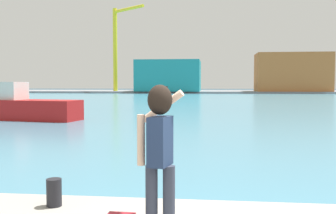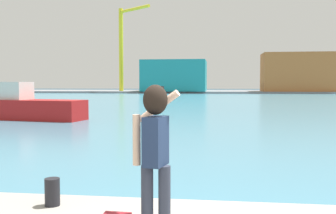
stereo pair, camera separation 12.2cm
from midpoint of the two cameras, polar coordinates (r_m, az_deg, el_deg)
ground_plane at (r=53.78m, az=6.43°, el=1.06°), size 220.00×220.00×0.00m
harbor_water at (r=55.78m, az=6.42°, el=1.16°), size 140.00×100.00×0.02m
far_shore_dock at (r=95.76m, az=6.40°, el=2.26°), size 140.00×20.00×0.45m
person_photographer at (r=4.40m, az=-2.07°, el=-5.50°), size 0.53×0.57×1.74m
harbor_bollard at (r=5.89m, az=-17.06°, el=-11.98°), size 0.21×0.21×0.39m
boat_moored at (r=26.08m, az=-21.96°, el=0.14°), size 8.53×3.36×2.35m
warehouse_left at (r=92.19m, az=0.14°, el=4.61°), size 14.71×13.06×7.17m
warehouse_right at (r=92.71m, az=17.82°, el=4.89°), size 16.20×8.47×8.67m
port_crane at (r=93.32m, az=-7.47°, el=9.52°), size 8.68×7.25×19.60m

